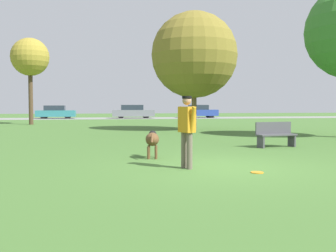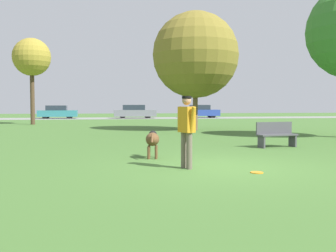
{
  "view_description": "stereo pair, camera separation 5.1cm",
  "coord_description": "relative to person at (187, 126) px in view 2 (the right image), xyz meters",
  "views": [
    {
      "loc": [
        -2.75,
        -8.5,
        1.4
      ],
      "look_at": [
        -1.11,
        0.85,
        0.9
      ],
      "focal_mm": 42.0,
      "sensor_mm": 36.0,
      "label": 1
    },
    {
      "loc": [
        -2.7,
        -8.51,
        1.4
      ],
      "look_at": [
        -1.11,
        0.85,
        0.9
      ],
      "focal_mm": 42.0,
      "sensor_mm": 36.0,
      "label": 2
    }
  ],
  "objects": [
    {
      "name": "dog",
      "position": [
        -0.52,
        1.86,
        -0.45
      ],
      "size": [
        0.44,
        1.01,
        0.71
      ],
      "rotation": [
        0.0,
        0.0,
        1.41
      ],
      "color": "brown",
      "rests_on": "ground_plane"
    },
    {
      "name": "parked_car_blue",
      "position": [
        9.18,
        34.51,
        -0.23
      ],
      "size": [
        4.12,
        1.89,
        1.46
      ],
      "rotation": [
        0.0,
        0.0,
        -0.04
      ],
      "color": "#284293",
      "rests_on": "ground_plane"
    },
    {
      "name": "parked_car_teal",
      "position": [
        -6.45,
        34.61,
        -0.26
      ],
      "size": [
        4.07,
        1.76,
        1.39
      ],
      "rotation": [
        0.0,
        0.0,
        -0.01
      ],
      "color": "teal",
      "rests_on": "ground_plane"
    },
    {
      "name": "tree_mid_center",
      "position": [
        3.35,
        13.02,
        3.27
      ],
      "size": [
        4.8,
        4.8,
        6.61
      ],
      "color": "brown",
      "rests_on": "ground_plane"
    },
    {
      "name": "tree_far_left",
      "position": [
        -6.81,
        21.51,
        3.92
      ],
      "size": [
        2.74,
        2.74,
        6.28
      ],
      "color": "#4C3826",
      "rests_on": "ground_plane"
    },
    {
      "name": "ground_plane",
      "position": [
        0.84,
        0.05,
        -0.94
      ],
      "size": [
        120.0,
        120.0,
        0.0
      ],
      "primitive_type": "plane",
      "color": "#426B2D"
    },
    {
      "name": "park_bench",
      "position": [
        3.92,
        3.87,
        -0.49
      ],
      "size": [
        1.45,
        0.66,
        0.84
      ],
      "rotation": [
        0.0,
        0.0,
        0.19
      ],
      "color": "#47474C",
      "rests_on": "ground_plane"
    },
    {
      "name": "frisbee",
      "position": [
        1.32,
        -0.81,
        -0.93
      ],
      "size": [
        0.27,
        0.27,
        0.02
      ],
      "color": "orange",
      "rests_on": "ground_plane"
    },
    {
      "name": "parked_car_grey",
      "position": [
        1.71,
        34.18,
        -0.24
      ],
      "size": [
        4.56,
        1.75,
        1.45
      ],
      "rotation": [
        0.0,
        0.0,
        -0.02
      ],
      "color": "slate",
      "rests_on": "ground_plane"
    },
    {
      "name": "person",
      "position": [
        0.0,
        0.0,
        0.0
      ],
      "size": [
        0.35,
        0.64,
        1.61
      ],
      "rotation": [
        0.0,
        0.0,
        -1.19
      ],
      "color": "#665B4C",
      "rests_on": "ground_plane"
    },
    {
      "name": "far_road_strip",
      "position": [
        0.84,
        34.42,
        -0.94
      ],
      "size": [
        120.0,
        6.0,
        0.01
      ],
      "color": "gray",
      "rests_on": "ground_plane"
    }
  ]
}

